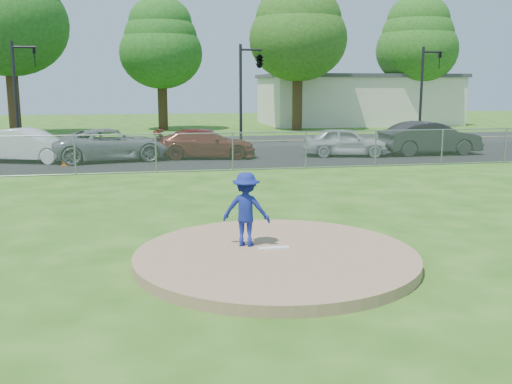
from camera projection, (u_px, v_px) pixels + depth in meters
ground at (214, 179)px, 20.54m from camera, size 120.00×120.00×0.00m
pitchers_mound at (276, 257)px, 10.87m from camera, size 5.40×5.40×0.20m
pitching_rubber at (274, 248)px, 11.04m from camera, size 0.60×0.15×0.04m
chain_link_fence at (207, 152)px, 22.33m from camera, size 40.00×0.06×1.50m
parking_lot at (197, 157)px, 26.81m from camera, size 50.00×8.00×0.01m
street at (186, 142)px, 34.05m from camera, size 60.00×7.00×0.01m
commercial_building at (356, 99)px, 50.16m from camera, size 16.40×9.40×4.30m
tree_left at (7, 9)px, 37.23m from camera, size 7.84×7.84×12.53m
tree_center at (161, 43)px, 42.33m from camera, size 6.16×6.16×9.84m
tree_right at (298, 26)px, 42.05m from camera, size 7.28×7.28×11.63m
tree_far_right at (417, 40)px, 47.11m from camera, size 6.72×6.72×10.74m
traffic_signal_left at (20, 85)px, 29.86m from camera, size 1.28×0.20×5.60m
traffic_signal_center at (258, 62)px, 32.02m from camera, size 1.42×2.48×5.60m
traffic_signal_right at (425, 85)px, 34.17m from camera, size 1.28×0.20×5.60m
pitcher at (246, 209)px, 11.20m from camera, size 1.08×0.85×1.46m
traffic_cone at (65, 158)px, 23.92m from camera, size 0.31×0.31×0.61m
parked_car_white at (28, 145)px, 25.02m from camera, size 4.70×2.92×1.46m
parked_car_gray at (112, 145)px, 25.46m from camera, size 5.49×3.24×1.43m
parked_car_darkred at (205, 144)px, 26.40m from camera, size 4.85×2.48×1.35m
parked_car_pearl at (345, 142)px, 27.16m from camera, size 4.24×2.39×1.36m
parked_car_charcoal at (430, 138)px, 27.79m from camera, size 4.88×1.78×1.60m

